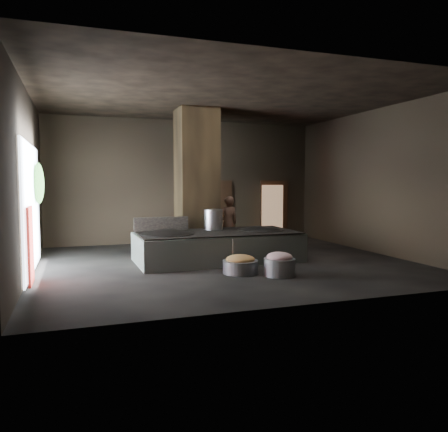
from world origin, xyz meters
name	(u,v)px	position (x,y,z in m)	size (l,w,h in m)	color
floor	(225,264)	(0.00, 0.00, -0.05)	(10.00, 9.00, 0.10)	black
ceiling	(225,96)	(0.00, 0.00, 4.55)	(10.00, 9.00, 0.10)	black
back_wall	(186,182)	(0.00, 4.55, 2.25)	(10.00, 0.10, 4.50)	black
front_wall	(309,181)	(0.00, -4.55, 2.25)	(10.00, 0.10, 4.50)	black
left_wall	(25,181)	(-5.05, 0.00, 2.25)	(0.10, 9.00, 4.50)	black
right_wall	(378,181)	(5.05, 0.00, 2.25)	(0.10, 9.00, 4.50)	black
pillar	(197,181)	(-0.30, 1.90, 2.25)	(1.20, 1.20, 4.50)	black
hearth_platform	(217,247)	(-0.15, 0.26, 0.39)	(4.53, 2.17, 0.79)	#A2B4A4
platform_cap	(217,232)	(-0.15, 0.26, 0.82)	(4.44, 2.13, 0.03)	black
wok_left	(167,237)	(-1.60, 0.21, 0.75)	(1.43, 1.43, 0.39)	black
wok_left_rim	(167,234)	(-1.60, 0.21, 0.82)	(1.46, 1.46, 0.05)	black
wok_right	(261,233)	(1.20, 0.31, 0.75)	(1.33, 1.33, 0.37)	black
wok_right_rim	(261,230)	(1.20, 0.31, 0.82)	(1.36, 1.36, 0.05)	black
stock_pot	(213,220)	(-0.10, 0.81, 1.13)	(0.55, 0.55, 0.59)	#B2B3BA
splash_guard	(161,224)	(-1.60, 1.01, 1.03)	(1.58, 0.06, 0.39)	black
cook	(228,223)	(0.87, 2.22, 0.88)	(0.64, 0.41, 1.76)	brown
veg_basin	(240,267)	(-0.14, -1.54, 0.16)	(0.87, 0.87, 0.32)	gray
veg_fill	(240,259)	(-0.14, -1.54, 0.35)	(0.71, 0.71, 0.22)	#9A9C4B
ladle	(233,250)	(-0.29, -1.39, 0.55)	(0.03, 0.03, 0.69)	#B2B3BA
meat_basin	(279,267)	(0.64, -2.09, 0.21)	(0.75, 0.75, 0.41)	gray
meat_fill	(279,257)	(0.64, -2.09, 0.45)	(0.62, 0.62, 0.24)	#C47583
doorway_near	(217,212)	(1.20, 4.45, 1.10)	(1.18, 0.08, 2.38)	black
doorway_near_glow	(216,213)	(1.26, 4.69, 1.05)	(0.83, 0.04, 1.96)	#8C6647
doorway_far	(274,210)	(3.60, 4.45, 1.10)	(1.18, 0.08, 2.38)	black
doorway_far_glow	(272,212)	(3.44, 4.27, 1.05)	(0.90, 0.04, 2.13)	#8C6647
left_opening	(31,208)	(-4.95, 0.20, 1.60)	(0.04, 4.20, 3.10)	white
pavilion_sliver	(30,245)	(-4.88, -1.10, 0.85)	(0.05, 0.90, 1.70)	maroon
tree_silhouette	(38,183)	(-4.85, 1.30, 2.20)	(0.28, 1.10, 1.10)	#194714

